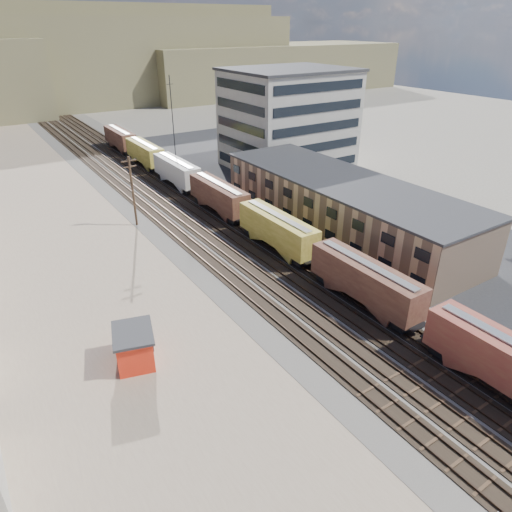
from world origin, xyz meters
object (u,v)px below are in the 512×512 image
freight_train (245,211)px  maintenance_shed (134,347)px  utility_pole_north (133,190)px  parked_car_blue (299,174)px

freight_train → maintenance_shed: freight_train is taller
freight_train → maintenance_shed: 29.54m
utility_pole_north → maintenance_shed: bearing=-110.2°
freight_train → utility_pole_north: bearing=141.5°
maintenance_shed → parked_car_blue: bearing=37.3°
parked_car_blue → maintenance_shed: bearing=160.6°
parked_car_blue → utility_pole_north: bearing=131.5°
freight_train → maintenance_shed: (-22.82, -18.72, -1.19)m
maintenance_shed → parked_car_blue: 54.89m
utility_pole_north → freight_train: bearing=-38.5°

